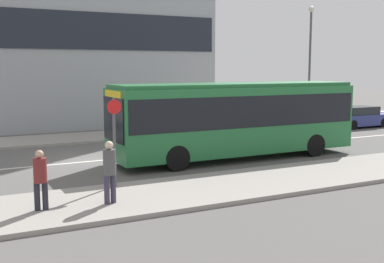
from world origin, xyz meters
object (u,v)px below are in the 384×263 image
at_px(pedestrian_down_pavement, 110,168).
at_px(bus_stop_sign, 114,135).
at_px(parked_car_1, 359,117).
at_px(pedestrian_near_stop, 40,177).
at_px(street_lamp, 310,54).
at_px(parked_car_0, 299,120).
at_px(city_bus, 236,115).

relative_size(pedestrian_down_pavement, bus_stop_sign, 0.62).
xyz_separation_m(pedestrian_down_pavement, bus_stop_sign, (0.72, 1.77, 0.63)).
distance_m(parked_car_1, pedestrian_near_stop, 23.45).
bearing_deg(pedestrian_near_stop, pedestrian_down_pavement, -178.01).
xyz_separation_m(pedestrian_near_stop, pedestrian_down_pavement, (1.77, -0.21, 0.08)).
height_order(parked_car_1, pedestrian_down_pavement, pedestrian_down_pavement).
bearing_deg(street_lamp, pedestrian_near_stop, -148.30).
bearing_deg(street_lamp, pedestrian_down_pavement, -145.21).
bearing_deg(bus_stop_sign, parked_car_0, 30.55).
distance_m(bus_stop_sign, street_lamp, 19.21).
relative_size(parked_car_1, street_lamp, 0.56).
bearing_deg(pedestrian_down_pavement, parked_car_1, 12.90).
height_order(city_bus, parked_car_0, city_bus).
distance_m(pedestrian_near_stop, street_lamp, 22.23).
bearing_deg(bus_stop_sign, city_bus, 24.54).
relative_size(bus_stop_sign, street_lamp, 0.37).
height_order(city_bus, street_lamp, street_lamp).
height_order(parked_car_1, pedestrian_near_stop, pedestrian_near_stop).
bearing_deg(city_bus, parked_car_0, 37.83).
relative_size(city_bus, pedestrian_near_stop, 6.72).
distance_m(parked_car_0, street_lamp, 4.77).
xyz_separation_m(pedestrian_near_stop, street_lamp, (18.66, 11.53, 3.61)).
distance_m(city_bus, pedestrian_down_pavement, 8.28).
xyz_separation_m(city_bus, pedestrian_near_stop, (-8.64, -4.37, -0.80)).
bearing_deg(city_bus, pedestrian_down_pavement, -143.25).
xyz_separation_m(city_bus, pedestrian_down_pavement, (-6.87, -4.57, -0.71)).
bearing_deg(parked_car_0, street_lamp, 38.46).
relative_size(city_bus, pedestrian_down_pavement, 6.19).
bearing_deg(pedestrian_down_pavement, parked_car_0, 20.11).
bearing_deg(bus_stop_sign, pedestrian_near_stop, -147.94).
bearing_deg(pedestrian_down_pavement, pedestrian_near_stop, 159.25).
xyz_separation_m(parked_car_1, pedestrian_down_pavement, (-19.54, -9.97, 0.47)).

